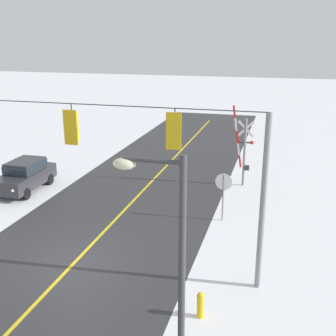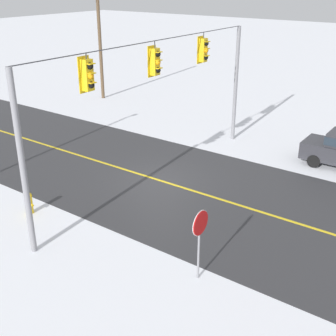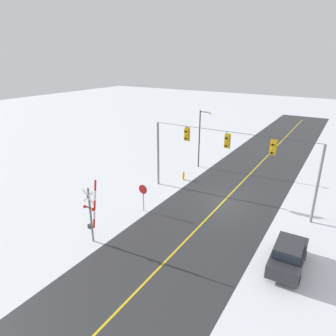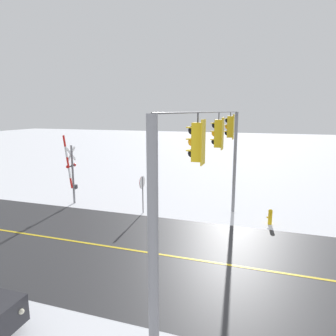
{
  "view_description": "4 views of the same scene",
  "coord_description": "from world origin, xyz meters",
  "views": [
    {
      "loc": [
        -7.43,
        13.45,
        8.48
      ],
      "look_at": [
        -2.79,
        -3.42,
        3.01
      ],
      "focal_mm": 45.35,
      "sensor_mm": 36.0,
      "label": 1
    },
    {
      "loc": [
        -14.63,
        -11.18,
        8.56
      ],
      "look_at": [
        -3.44,
        -3.03,
        2.58
      ],
      "focal_mm": 47.57,
      "sensor_mm": 36.0,
      "label": 2
    },
    {
      "loc": [
        8.14,
        -22.78,
        11.93
      ],
      "look_at": [
        -4.01,
        -3.04,
        3.24
      ],
      "focal_mm": 31.87,
      "sensor_mm": 36.0,
      "label": 3
    },
    {
      "loc": [
        11.8,
        1.86,
        6.24
      ],
      "look_at": [
        -3.74,
        -3.25,
        3.18
      ],
      "focal_mm": 32.61,
      "sensor_mm": 36.0,
      "label": 4
    }
  ],
  "objects": [
    {
      "name": "ground_plane",
      "position": [
        0.0,
        0.0,
        0.0
      ],
      "size": [
        160.0,
        160.0,
        0.0
      ],
      "primitive_type": "plane",
      "color": "white"
    },
    {
      "name": "road_asphalt",
      "position": [
        0.0,
        6.0,
        0.0
      ],
      "size": [
        9.0,
        80.0,
        0.01
      ],
      "primitive_type": "cube",
      "color": "#303033",
      "rests_on": "ground"
    },
    {
      "name": "lane_centre_line",
      "position": [
        0.0,
        6.0,
        0.01
      ],
      "size": [
        0.14,
        72.0,
        0.01
      ],
      "primitive_type": "cube",
      "color": "gold",
      "rests_on": "ground"
    },
    {
      "name": "signal_span",
      "position": [
        -0.1,
        -0.01,
        4.3
      ],
      "size": [
        14.2,
        0.47,
        6.22
      ],
      "color": "gray",
      "rests_on": "ground"
    },
    {
      "name": "stop_sign",
      "position": [
        -4.98,
        -5.31,
        1.71
      ],
      "size": [
        0.8,
        0.09,
        2.35
      ],
      "color": "gray",
      "rests_on": "ground"
    },
    {
      "name": "fire_hydrant",
      "position": [
        -5.39,
        2.22,
        0.47
      ],
      "size": [
        0.24,
        0.31,
        0.88
      ],
      "color": "gold",
      "rests_on": "ground"
    },
    {
      "name": "utility_pole",
      "position": [
        9.45,
        12.51,
        4.1
      ],
      "size": [
        1.8,
        0.24,
        7.94
      ],
      "color": "brown",
      "rests_on": "ground"
    }
  ]
}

